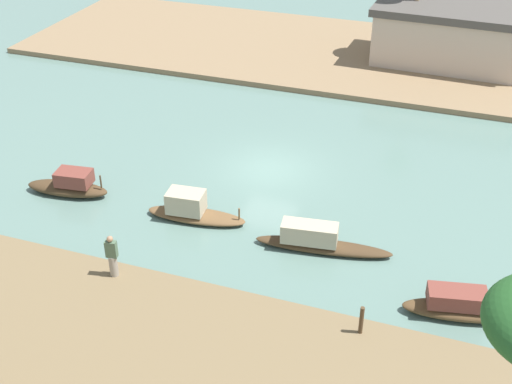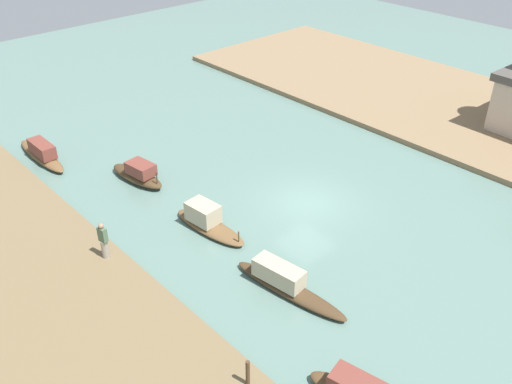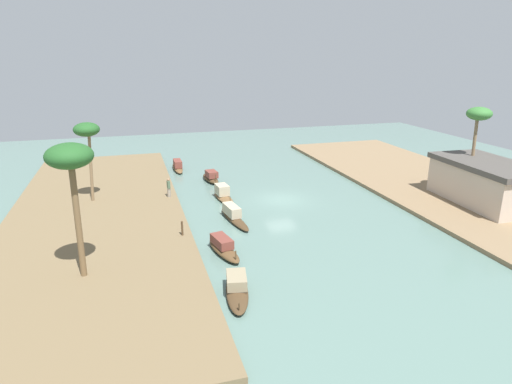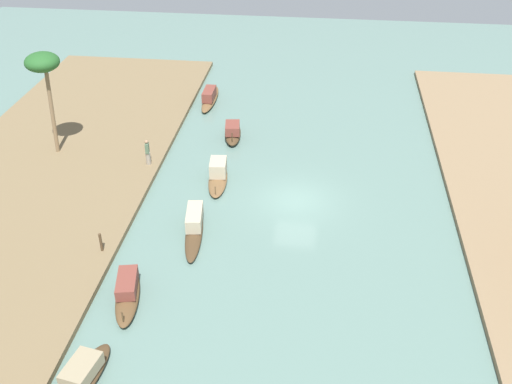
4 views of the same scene
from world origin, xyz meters
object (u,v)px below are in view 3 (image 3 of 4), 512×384
Objects in this scene: palm_tree_left_near at (87,132)px; palm_tree_right_tall at (479,118)px; sampan_with_red_awning at (211,177)px; person_on_near_bank at (169,188)px; sampan_upstream_small at (178,166)px; sampan_midstream at (237,288)px; sampan_with_tall_canopy at (223,194)px; sampan_foreground at (223,247)px; palm_tree_left_far at (70,162)px; mooring_post at (182,228)px; riverside_building at (486,182)px; sampan_near_left_bank at (233,215)px.

palm_tree_left_near is 0.87× the size of palm_tree_right_tall.
palm_tree_right_tall is at bearing 54.10° from sampan_with_red_awning.
person_on_near_bank is 8.15m from palm_tree_left_near.
sampan_with_red_awning is 6.27m from sampan_upstream_small.
sampan_midstream is (27.51, -0.04, -0.05)m from sampan_upstream_small.
sampan_with_tall_canopy reaches higher than sampan_with_red_awning.
sampan_foreground is (10.92, -2.35, -0.04)m from sampan_with_tall_canopy.
palm_tree_right_tall reaches higher than sampan_midstream.
sampan_upstream_small is at bearing 161.22° from palm_tree_left_far.
sampan_with_red_awning is at bearing -176.18° from sampan_midstream.
riverside_building reaches higher than mooring_post.
sampan_with_red_awning is at bearing -118.33° from palm_tree_right_tall.
mooring_post is at bearing -26.11° from sampan_with_red_awning.
person_on_near_bank reaches higher than mooring_post.
riverside_building is at bearing -10.30° from palm_tree_right_tall.
palm_tree_left_far is (-3.91, -7.99, 6.62)m from sampan_midstream.
palm_tree_left_near is at bearing -105.21° from riverside_building.
palm_tree_right_tall is 5.60m from riverside_building.
mooring_post is at bearing 170.35° from person_on_near_bank.
sampan_midstream is at bearing 24.58° from palm_tree_left_near.
sampan_upstream_small is 30.24m from palm_tree_right_tall.
person_on_near_bank is 0.22× the size of palm_tree_left_far.
sampan_with_tall_canopy is 0.84× the size of sampan_upstream_small.
palm_tree_left_near is at bearing 71.77° from person_on_near_bank.
palm_tree_left_near is at bearing -103.19° from palm_tree_right_tall.
sampan_with_red_awning is 0.49× the size of palm_tree_left_far.
palm_tree_left_far reaches higher than sampan_midstream.
person_on_near_bank reaches higher than sampan_midstream.
person_on_near_bank reaches higher than sampan_foreground.
mooring_post is 9.62m from palm_tree_left_far.
person_on_near_bank reaches higher than sampan_with_red_awning.
sampan_with_red_awning reaches higher than sampan_near_left_bank.
person_on_near_bank is (-17.00, -1.92, 0.74)m from sampan_midstream.
sampan_foreground is at bearing 33.82° from palm_tree_left_near.
riverside_building is (-2.84, 23.21, 1.69)m from sampan_foreground.
sampan_near_left_bank is at bearing -9.23° from sampan_with_tall_canopy.
sampan_with_tall_canopy is at bearing 156.03° from sampan_foreground.
sampan_with_red_awning is 25.10m from riverside_building.
palm_tree_right_tall is at bearing 90.65° from sampan_foreground.
person_on_near_bank is at bearing -179.77° from mooring_post.
riverside_building is (8.07, 20.87, 1.65)m from sampan_with_tall_canopy.
palm_tree_left_near is (3.93, -10.92, 5.80)m from sampan_with_red_awning.
palm_tree_left_near is at bearing -105.28° from sampan_with_tall_canopy.
palm_tree_left_far is 32.20m from riverside_building.
sampan_with_tall_canopy is 5.40m from sampan_near_left_bank.
riverside_building reaches higher than sampan_with_tall_canopy.
sampan_with_tall_canopy is 9.20m from mooring_post.
palm_tree_left_near is (-7.25, -10.56, 5.81)m from sampan_near_left_bank.
sampan_with_tall_canopy is at bearing 13.00° from sampan_upstream_small.
palm_tree_left_far is at bearing -80.50° from riverside_building.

